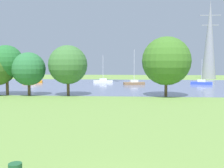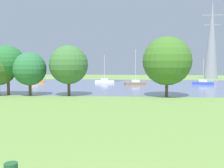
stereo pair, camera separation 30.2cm
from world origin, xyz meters
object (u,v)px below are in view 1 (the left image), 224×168
sailboat_blue (201,83)px  tree_mid_shore (68,65)px  electricity_pylon (210,39)px  tree_east_far (166,61)px  sailboat_orange (33,81)px  tree_east_near (29,69)px  sailboat_brown (134,83)px  sailboat_white (103,81)px  tree_west_near (6,62)px

sailboat_blue → tree_mid_shore: size_ratio=0.76×
electricity_pylon → tree_east_far: bearing=-112.6°
sailboat_orange → tree_east_far: size_ratio=0.69×
tree_east_near → tree_mid_shore: (6.00, 0.35, 0.64)m
electricity_pylon → sailboat_orange: bearing=-157.0°
sailboat_orange → sailboat_brown: 25.62m
sailboat_brown → tree_mid_shore: 23.48m
sailboat_blue → tree_east_far: (-10.98, -22.88, 4.83)m
sailboat_blue → tree_east_near: (-31.72, -23.33, 3.63)m
sailboat_brown → sailboat_blue: bearing=8.1°
sailboat_blue → sailboat_white: 23.54m
sailboat_brown → tree_east_far: tree_east_far is taller
sailboat_white → tree_mid_shore: (-2.36, -25.95, 4.25)m
tree_west_near → tree_east_far: size_ratio=0.87×
sailboat_blue → sailboat_white: size_ratio=0.85×
sailboat_blue → tree_west_near: (-35.30, -23.11, 4.72)m
sailboat_white → tree_east_far: size_ratio=0.78×
sailboat_blue → tree_mid_shore: tree_mid_shore is taller
sailboat_white → sailboat_orange: bearing=-175.2°
tree_mid_shore → tree_east_far: (14.74, 0.11, 0.56)m
sailboat_white → tree_east_near: size_ratio=1.04×
sailboat_brown → tree_west_near: (-19.68, -20.90, 4.69)m
sailboat_blue → tree_mid_shore: (-25.72, -22.99, 4.26)m
sailboat_orange → tree_east_far: bearing=-39.1°
tree_east_far → electricity_pylon: (18.79, 45.10, 7.04)m
sailboat_white → tree_mid_shore: size_ratio=0.90×
sailboat_orange → tree_mid_shore: size_ratio=0.80×
sailboat_blue → electricity_pylon: 26.37m
tree_west_near → tree_mid_shore: 9.59m
sailboat_brown → tree_east_far: (4.64, -20.66, 4.80)m
sailboat_orange → electricity_pylon: bearing=23.0°
sailboat_blue → sailboat_brown: sailboat_brown is taller
tree_west_near → electricity_pylon: (43.11, 45.33, 7.15)m
sailboat_orange → tree_east_near: size_ratio=0.93×
tree_east_near → sailboat_blue: bearing=36.3°
sailboat_orange → electricity_pylon: 54.31m
tree_mid_shore → electricity_pylon: bearing=53.4°
sailboat_brown → sailboat_white: sailboat_brown is taller
sailboat_blue → electricity_pylon: (7.80, 22.22, 11.87)m
sailboat_orange → sailboat_white: 17.68m
sailboat_white → tree_west_near: bearing=-114.6°
tree_west_near → electricity_pylon: electricity_pylon is taller
sailboat_blue → sailboat_brown: size_ratio=0.73×
tree_west_near → sailboat_orange: bearing=103.0°
tree_mid_shore → tree_east_near: bearing=-176.7°
electricity_pylon → tree_west_near: bearing=-133.6°
tree_east_near → tree_east_far: 20.78m
tree_east_near → tree_mid_shore: size_ratio=0.86×
tree_east_near → electricity_pylon: bearing=49.1°
sailboat_orange → tree_east_far: (29.99, -24.37, 4.82)m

